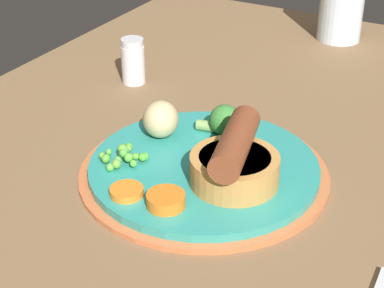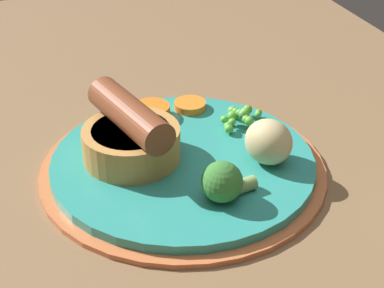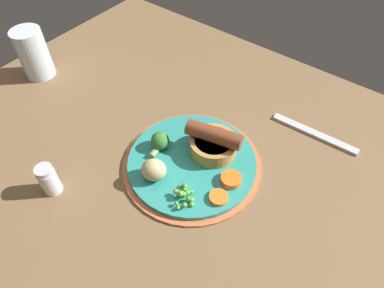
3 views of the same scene
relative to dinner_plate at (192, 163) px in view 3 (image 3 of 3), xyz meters
The scene contains 11 objects.
dining_table 3.83cm from the dinner_plate, 117.91° to the left, with size 110.00×80.00×3.00cm, color brown.
dinner_plate is the anchor object (origin of this frame).
sausage_pudding 5.68cm from the dinner_plate, 67.85° to the left, with size 10.93×8.90×6.09cm.
pea_pile 8.56cm from the dinner_plate, 61.96° to the right, with size 4.30×4.89×1.96cm.
broccoli_floret_near 7.39cm from the dinner_plate, behind, with size 3.51×5.08×3.51cm.
potato_chunk_0 8.24cm from the dinner_plate, 113.20° to the right, with size 3.99×4.49×4.16cm, color #CCB77F.
carrot_slice_0 8.57cm from the dinner_plate, ahead, with size 3.74×3.74×1.28cm, color orange.
carrot_slice_2 9.61cm from the dinner_plate, 23.99° to the right, with size 3.31×3.31×0.76cm, color orange.
fork 26.40cm from the dinner_plate, 54.66° to the left, with size 18.00×1.60×0.60cm, color silver.
drinking_glass 46.53cm from the dinner_plate, behind, with size 6.88×6.88×11.65cm, color silver.
salt_shaker 25.62cm from the dinner_plate, 129.94° to the right, with size 3.20×3.20×6.29cm.
Camera 3 is at (25.65, -34.43, 54.94)cm, focal length 32.00 mm.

